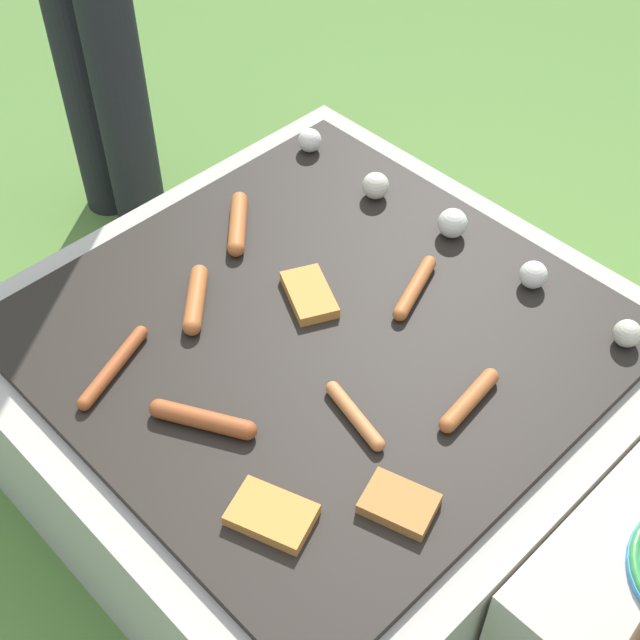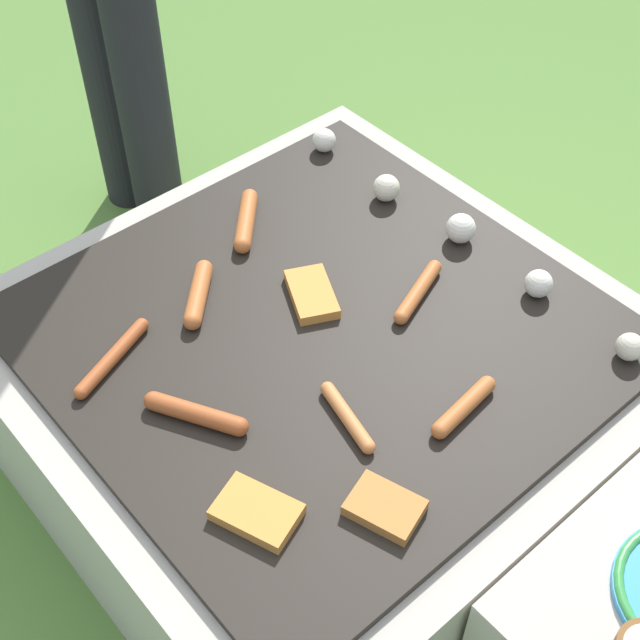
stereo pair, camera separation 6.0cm
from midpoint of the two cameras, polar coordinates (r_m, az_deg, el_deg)
The scene contains 13 objects.
ground_plane at distance 1.82m, azimuth -0.96°, elevation -9.12°, with size 14.00×14.00×0.00m, color #567F38.
grill at distance 1.66m, azimuth -1.04°, elevation -5.28°, with size 0.99×0.99×0.40m.
sausage_back_center at distance 1.48m, azimuth -14.22°, elevation -2.95°, with size 0.08×0.18×0.02m.
sausage_mid_right at distance 1.38m, azimuth -8.77°, elevation -6.33°, with size 0.16×0.10×0.03m.
sausage_front_right at distance 1.68m, azimuth -6.30°, elevation 6.14°, with size 0.13×0.13×0.03m.
sausage_front_center at distance 1.56m, azimuth 5.01°, elevation 2.06°, with size 0.07×0.16×0.03m.
sausage_mid_left at distance 1.37m, azimuth 0.98°, elevation -6.16°, with size 0.15×0.05×0.02m.
sausage_back_right at distance 1.40m, azimuth 8.33°, elevation -5.12°, with size 0.04×0.15×0.03m.
sausage_back_left at distance 1.55m, azimuth -9.06°, elevation 1.29°, with size 0.12×0.12×0.03m.
bread_slice_center at distance 1.29m, azimuth 3.73°, elevation -11.68°, with size 0.12×0.10×0.02m.
bread_slice_right at distance 1.28m, azimuth -4.48°, elevation -12.36°, with size 0.14×0.11×0.02m.
bread_slice_left at distance 1.55m, azimuth -1.80°, elevation 1.62°, with size 0.14×0.12×0.02m.
mushroom_row at distance 1.67m, azimuth 6.96°, elevation 6.21°, with size 0.80×0.07×0.06m.
Camera 1 is at (0.73, -0.71, 1.50)m, focal length 50.00 mm.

